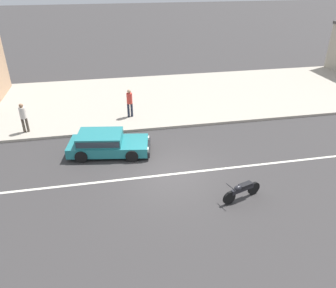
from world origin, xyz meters
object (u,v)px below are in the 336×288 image
(motorcycle_0, at_px, (242,190))
(pedestrian_mid_kerb, at_px, (23,116))
(pedestrian_near_clock, at_px, (130,101))
(hatchback_teal_2, at_px, (106,143))

(motorcycle_0, xyz_separation_m, pedestrian_mid_kerb, (-9.44, 7.77, 0.70))
(pedestrian_mid_kerb, bearing_deg, motorcycle_0, -39.44)
(motorcycle_0, relative_size, pedestrian_near_clock, 1.02)
(hatchback_teal_2, relative_size, pedestrian_near_clock, 2.44)
(pedestrian_near_clock, bearing_deg, pedestrian_mid_kerb, -170.40)
(hatchback_teal_2, height_order, pedestrian_mid_kerb, pedestrian_mid_kerb)
(hatchback_teal_2, bearing_deg, pedestrian_near_clock, 68.48)
(pedestrian_near_clock, bearing_deg, hatchback_teal_2, -111.52)
(motorcycle_0, height_order, pedestrian_near_clock, pedestrian_near_clock)
(motorcycle_0, bearing_deg, pedestrian_mid_kerb, 140.56)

